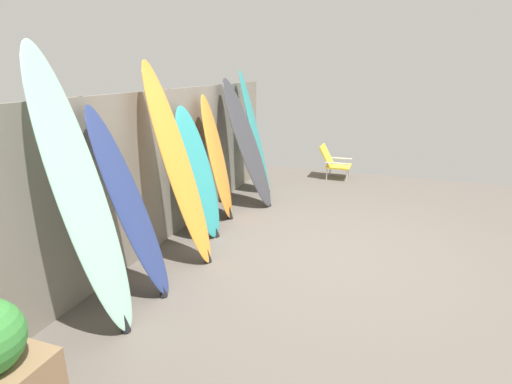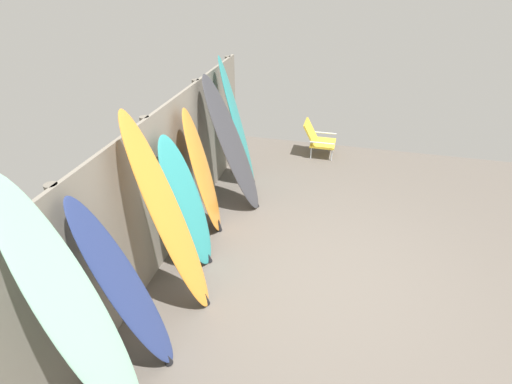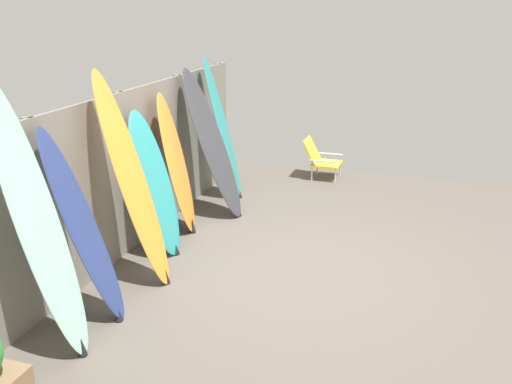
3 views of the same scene
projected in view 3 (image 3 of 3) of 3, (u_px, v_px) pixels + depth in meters
The scene contains 10 objects.
ground at pixel (301, 271), 6.02m from camera, with size 7.68×7.68×0.00m, color #5B544C.
fence_back at pixel (127, 173), 6.32m from camera, with size 6.08×0.11×1.80m.
surfboard_seafoam_0 at pixel (39, 225), 4.32m from camera, with size 0.52×0.65×2.24m.
surfboard_navy_1 at pixel (83, 228), 4.90m from camera, with size 0.49×0.71×1.75m.
surfboard_orange_2 at pixel (133, 182), 5.51m from camera, with size 0.47×0.75×2.13m.
surfboard_teal_3 at pixel (155, 185), 6.22m from camera, with size 0.60×0.59×1.62m.
surfboard_orange_4 at pixel (177, 166), 6.79m from camera, with size 0.63×0.49×1.72m.
surfboard_charcoal_5 at pixel (213, 144), 7.34m from camera, with size 0.64×0.89×1.92m.
surfboard_teal_6 at pixel (223, 129), 7.98m from camera, with size 0.54×0.61×2.02m.
beach_chair at pixel (320, 158), 9.07m from camera, with size 0.50×0.58×0.63m.
Camera 3 is at (-5.31, -1.22, 2.74)m, focal length 40.00 mm.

